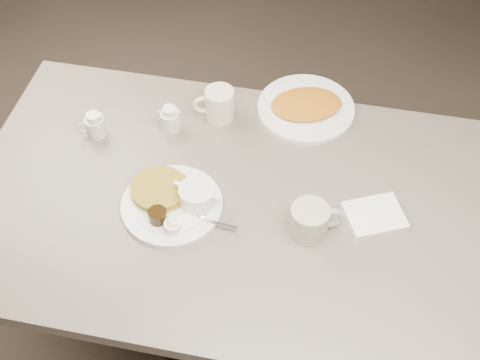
% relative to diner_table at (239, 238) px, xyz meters
% --- Properties ---
extents(diner_table, '(1.50, 0.90, 0.75)m').
position_rel_diner_table_xyz_m(diner_table, '(0.00, 0.00, 0.00)').
color(diner_table, slate).
rests_on(diner_table, ground).
extents(main_plate, '(0.35, 0.33, 0.07)m').
position_rel_diner_table_xyz_m(main_plate, '(-0.16, -0.04, 0.19)').
color(main_plate, white).
rests_on(main_plate, diner_table).
extents(coffee_mug_near, '(0.15, 0.13, 0.09)m').
position_rel_diner_table_xyz_m(coffee_mug_near, '(0.20, -0.06, 0.22)').
color(coffee_mug_near, '#B8B2A0').
rests_on(coffee_mug_near, diner_table).
extents(napkin, '(0.18, 0.17, 0.02)m').
position_rel_diner_table_xyz_m(napkin, '(0.36, 0.02, 0.18)').
color(napkin, white).
rests_on(napkin, diner_table).
extents(coffee_mug_far, '(0.13, 0.11, 0.10)m').
position_rel_diner_table_xyz_m(coffee_mug_far, '(-0.12, 0.31, 0.22)').
color(coffee_mug_far, white).
rests_on(coffee_mug_far, diner_table).
extents(creamer_left, '(0.08, 0.06, 0.08)m').
position_rel_diner_table_xyz_m(creamer_left, '(-0.46, 0.17, 0.21)').
color(creamer_left, silver).
rests_on(creamer_left, diner_table).
extents(creamer_right, '(0.09, 0.07, 0.08)m').
position_rel_diner_table_xyz_m(creamer_right, '(-0.25, 0.24, 0.21)').
color(creamer_right, white).
rests_on(creamer_right, diner_table).
extents(hash_plate, '(0.38, 0.38, 0.04)m').
position_rel_diner_table_xyz_m(hash_plate, '(0.13, 0.39, 0.18)').
color(hash_plate, white).
rests_on(hash_plate, diner_table).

